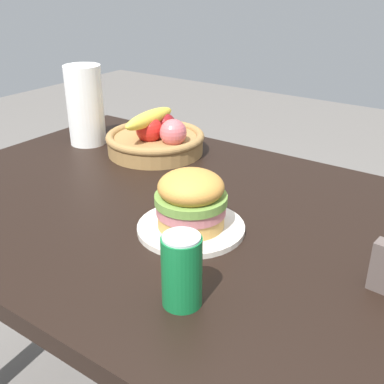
% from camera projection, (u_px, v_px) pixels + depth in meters
% --- Properties ---
extents(dining_table, '(1.40, 0.90, 0.75)m').
position_uv_depth(dining_table, '(190.00, 248.00, 1.11)').
color(dining_table, black).
rests_on(dining_table, ground_plane).
extents(plate, '(0.23, 0.23, 0.01)m').
position_uv_depth(plate, '(191.00, 228.00, 0.99)').
color(plate, silver).
rests_on(plate, dining_table).
extents(sandwich, '(0.15, 0.15, 0.12)m').
position_uv_depth(sandwich, '(191.00, 199.00, 0.96)').
color(sandwich, tan).
rests_on(sandwich, plate).
extents(soda_can, '(0.07, 0.07, 0.13)m').
position_uv_depth(soda_can, '(182.00, 271.00, 0.75)').
color(soda_can, '#147238').
rests_on(soda_can, dining_table).
extents(fruit_basket, '(0.29, 0.29, 0.14)m').
position_uv_depth(fruit_basket, '(156.00, 138.00, 1.39)').
color(fruit_basket, '#9E7542').
rests_on(fruit_basket, dining_table).
extents(paper_towel_roll, '(0.11, 0.11, 0.24)m').
position_uv_depth(paper_towel_roll, '(85.00, 105.00, 1.43)').
color(paper_towel_roll, white).
rests_on(paper_towel_roll, dining_table).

